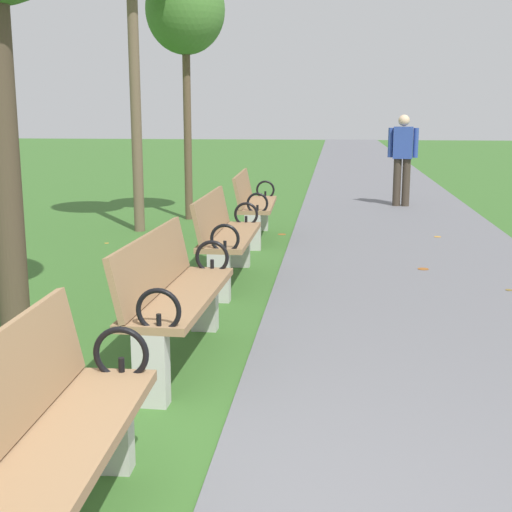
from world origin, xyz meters
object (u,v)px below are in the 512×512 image
(park_bench_2, at_px, (174,294))
(park_bench_4, at_px, (253,204))
(tree_3, at_px, (185,12))
(pedestrian_walking, at_px, (403,155))
(park_bench_3, at_px, (226,235))
(park_bench_1, at_px, (37,449))

(park_bench_2, xyz_separation_m, park_bench_4, (0.00, 4.78, 0.00))
(park_bench_2, height_order, tree_3, tree_3)
(tree_3, xyz_separation_m, pedestrian_walking, (3.51, 1.85, -2.25))
(park_bench_3, bearing_deg, park_bench_4, 90.00)
(park_bench_2, bearing_deg, park_bench_3, 90.00)
(park_bench_1, height_order, pedestrian_walking, pedestrian_walking)
(park_bench_1, relative_size, tree_3, 0.42)
(park_bench_1, xyz_separation_m, park_bench_4, (0.00, 7.04, 0.00))
(park_bench_3, bearing_deg, park_bench_2, -90.00)
(tree_3, bearing_deg, pedestrian_walking, 27.85)
(tree_3, distance_m, pedestrian_walking, 4.56)
(park_bench_4, bearing_deg, park_bench_3, -90.00)
(tree_3, bearing_deg, park_bench_2, -79.22)
(park_bench_2, height_order, park_bench_4, same)
(park_bench_1, relative_size, pedestrian_walking, 1.00)
(park_bench_2, xyz_separation_m, tree_3, (-1.23, 6.48, 2.69))
(park_bench_1, bearing_deg, park_bench_4, 90.00)
(park_bench_1, distance_m, park_bench_2, 2.26)
(park_bench_3, relative_size, tree_3, 0.41)
(park_bench_1, distance_m, tree_3, 9.22)
(park_bench_1, xyz_separation_m, park_bench_2, (0.00, 2.26, 0.00))
(park_bench_2, height_order, park_bench_3, same)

